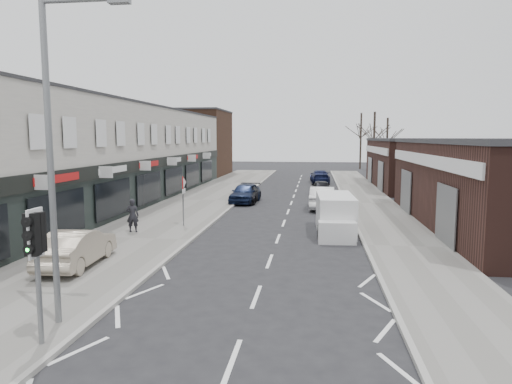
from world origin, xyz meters
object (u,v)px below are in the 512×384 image
(parked_car_left_a, at_px, (245,193))
(parked_car_right_a, at_px, (322,198))
(traffic_light, at_px, (36,245))
(sedan_on_pavement, at_px, (77,247))
(parked_car_right_b, at_px, (321,187))
(white_van, at_px, (335,215))
(parked_car_right_c, at_px, (320,176))
(warning_sign, at_px, (184,187))
(parked_car_left_b, at_px, (246,193))
(pedestrian, at_px, (133,215))
(street_lamp, at_px, (56,144))

(parked_car_left_a, xyz_separation_m, parked_car_right_a, (5.60, -2.10, 0.02))
(traffic_light, distance_m, sedan_on_pavement, 6.78)
(parked_car_left_a, relative_size, parked_car_right_b, 1.13)
(white_van, relative_size, parked_car_right_c, 1.07)
(warning_sign, height_order, parked_car_right_b, warning_sign)
(traffic_light, distance_m, parked_car_left_b, 24.22)
(parked_car_right_b, relative_size, parked_car_right_c, 0.81)
(sedan_on_pavement, height_order, parked_car_right_c, sedan_on_pavement)
(traffic_light, xyz_separation_m, warning_sign, (-0.76, 14.02, -0.21))
(traffic_light, xyz_separation_m, parked_car_right_b, (6.60, 28.97, -1.77))
(sedan_on_pavement, height_order, pedestrian, pedestrian)
(street_lamp, bearing_deg, warning_sign, 92.84)
(parked_car_right_c, bearing_deg, traffic_light, 76.41)
(street_lamp, bearing_deg, pedestrian, 103.87)
(sedan_on_pavement, relative_size, parked_car_right_c, 0.88)
(traffic_light, height_order, parked_car_right_a, traffic_light)
(parked_car_left_b, xyz_separation_m, parked_car_right_c, (5.55, 15.62, 0.03))
(sedan_on_pavement, height_order, parked_car_left_b, sedan_on_pavement)
(parked_car_left_b, bearing_deg, parked_car_left_a, -96.93)
(street_lamp, bearing_deg, sedan_on_pavement, 115.56)
(warning_sign, distance_m, parked_car_left_a, 10.02)
(sedan_on_pavement, bearing_deg, parked_car_left_b, -104.77)
(traffic_light, bearing_deg, parked_car_left_a, 87.59)
(parked_car_right_a, distance_m, parked_car_right_c, 18.09)
(parked_car_right_b, bearing_deg, warning_sign, 59.79)
(traffic_light, height_order, parked_car_right_b, traffic_light)
(traffic_light, relative_size, white_van, 0.62)
(traffic_light, xyz_separation_m, parked_car_right_a, (6.60, 21.66, -1.67))
(warning_sign, relative_size, pedestrian, 1.63)
(parked_car_left_b, bearing_deg, street_lamp, -91.92)
(street_lamp, height_order, parked_car_right_c, street_lamp)
(warning_sign, relative_size, sedan_on_pavement, 0.66)
(warning_sign, xyz_separation_m, white_van, (7.89, -0.35, -1.30))
(white_van, xyz_separation_m, pedestrian, (-9.94, -1.59, 0.05))
(sedan_on_pavement, distance_m, parked_car_right_c, 34.85)
(sedan_on_pavement, distance_m, parked_car_left_b, 18.36)
(street_lamp, xyz_separation_m, warning_sign, (-0.63, 12.80, -2.42))
(pedestrian, bearing_deg, sedan_on_pavement, 85.01)
(white_van, relative_size, parked_car_left_a, 1.17)
(parked_car_left_b, distance_m, parked_car_right_a, 6.07)
(white_van, bearing_deg, street_lamp, -122.66)
(traffic_light, distance_m, parked_car_left_a, 23.85)
(parked_car_right_b, height_order, parked_car_right_c, parked_car_right_c)
(pedestrian, xyz_separation_m, parked_car_right_c, (9.41, 27.68, -0.27))
(pedestrian, relative_size, parked_car_right_a, 0.37)
(traffic_light, distance_m, parked_car_right_b, 29.76)
(traffic_light, relative_size, parked_car_right_c, 0.66)
(sedan_on_pavement, distance_m, parked_car_right_b, 24.59)
(traffic_light, relative_size, parked_car_right_b, 0.82)
(white_van, distance_m, parked_car_right_b, 15.31)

